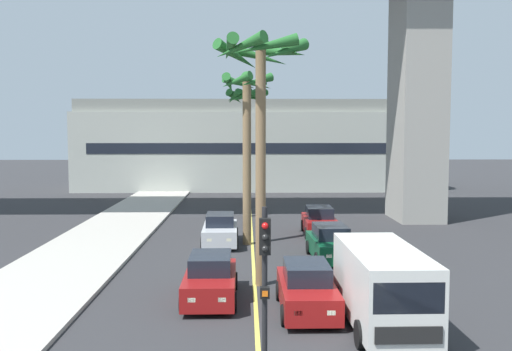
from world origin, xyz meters
TOP-DOWN VIEW (x-y plane):
  - sidewalk_left at (-8.00, 16.00)m, footprint 4.80×80.00m
  - lane_stripe_center at (0.00, 24.00)m, footprint 0.14×56.00m
  - pier_building_backdrop at (0.00, 52.74)m, footprint 33.68×8.04m
  - car_queue_front at (3.79, 27.38)m, footprint 1.90×4.13m
  - car_queue_second at (-1.64, 24.78)m, footprint 1.90×4.13m
  - car_queue_third at (-1.54, 15.28)m, footprint 1.86×4.11m
  - car_queue_fourth at (1.63, 13.99)m, footprint 1.84×4.10m
  - car_queue_fifth at (3.50, 21.25)m, footprint 1.95×4.16m
  - delivery_van at (3.68, 12.46)m, footprint 2.21×5.27m
  - traffic_light_median_near at (0.08, 7.97)m, footprint 0.24×0.37m
  - palm_tree_near_median at (-0.28, 34.10)m, footprint 2.91×2.96m
  - palm_tree_mid_median at (-0.27, 24.77)m, footprint 2.78×2.88m
  - palm_tree_far_median at (0.24, 17.08)m, footprint 3.60×3.58m
  - palm_tree_farthest_median at (-0.28, 40.02)m, footprint 3.23×3.28m

SIDE VIEW (x-z plane):
  - lane_stripe_center at x=0.00m, z-range 0.00..0.01m
  - sidewalk_left at x=-8.00m, z-range 0.00..0.15m
  - car_queue_front at x=3.79m, z-range -0.06..1.50m
  - car_queue_second at x=-1.64m, z-range -0.06..1.50m
  - car_queue_third at x=-1.54m, z-range -0.06..1.50m
  - car_queue_fourth at x=1.63m, z-range -0.06..1.50m
  - car_queue_fifth at x=3.50m, z-range -0.06..1.50m
  - delivery_van at x=3.68m, z-range 0.11..2.47m
  - traffic_light_median_near at x=0.08m, z-range 0.61..4.81m
  - pier_building_backdrop at x=0.00m, z-range -0.06..8.73m
  - palm_tree_mid_median at x=-0.27m, z-range 2.22..10.98m
  - palm_tree_near_median at x=-0.28m, z-range 2.54..11.20m
  - palm_tree_farthest_median at x=-0.28m, z-range 2.57..11.60m
  - palm_tree_far_median at x=0.24m, z-range 2.98..12.25m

